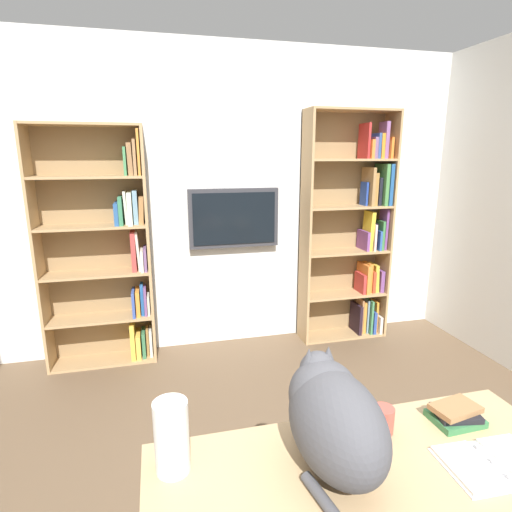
{
  "coord_description": "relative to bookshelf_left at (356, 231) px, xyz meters",
  "views": [
    {
      "loc": [
        0.62,
        1.44,
        1.75
      ],
      "look_at": [
        0.0,
        -1.05,
        1.12
      ],
      "focal_mm": 28.64,
      "sensor_mm": 36.0,
      "label": 1
    }
  ],
  "objects": [
    {
      "name": "open_binder",
      "position": [
        0.82,
        2.59,
        -0.27
      ],
      "size": [
        0.34,
        0.23,
        0.02
      ],
      "color": "white",
      "rests_on": "desk"
    },
    {
      "name": "desk_book_stack",
      "position": [
        0.79,
        2.36,
        -0.25
      ],
      "size": [
        0.19,
        0.15,
        0.07
      ],
      "color": "#387A47",
      "rests_on": "desk"
    },
    {
      "name": "paper_towel_roll",
      "position": [
        1.84,
        2.36,
        -0.16
      ],
      "size": [
        0.11,
        0.11,
        0.24
      ],
      "primitive_type": "cylinder",
      "color": "white",
      "rests_on": "desk"
    },
    {
      "name": "wall_mounted_tv",
      "position": [
        1.16,
        -0.09,
        0.16
      ],
      "size": [
        0.81,
        0.07,
        0.53
      ],
      "color": "#333338"
    },
    {
      "name": "wall_back",
      "position": [
        1.23,
        -0.17,
        0.3
      ],
      "size": [
        4.52,
        0.06,
        2.7
      ],
      "primitive_type": "cube",
      "color": "silver",
      "rests_on": "ground"
    },
    {
      "name": "bookshelf_left",
      "position": [
        0.0,
        0.0,
        0.0
      ],
      "size": [
        0.84,
        0.28,
        2.15
      ],
      "color": "tan",
      "rests_on": "ground"
    },
    {
      "name": "desk",
      "position": [
        1.21,
        2.54,
        -0.4
      ],
      "size": [
        1.45,
        0.6,
        0.77
      ],
      "color": "tan",
      "rests_on": "ground"
    },
    {
      "name": "coffee_mug",
      "position": [
        1.08,
        2.35,
        -0.23
      ],
      "size": [
        0.08,
        0.08,
        0.1
      ],
      "primitive_type": "cylinder",
      "color": "#D84C3F",
      "rests_on": "desk"
    },
    {
      "name": "bookshelf_right",
      "position": [
        2.26,
        -0.01,
        -0.08
      ],
      "size": [
        0.88,
        0.28,
        1.99
      ],
      "color": "tan",
      "rests_on": "ground"
    },
    {
      "name": "cat",
      "position": [
        1.33,
        2.44,
        -0.11
      ],
      "size": [
        0.28,
        0.59,
        0.34
      ],
      "color": "#4C4C51",
      "rests_on": "desk"
    }
  ]
}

